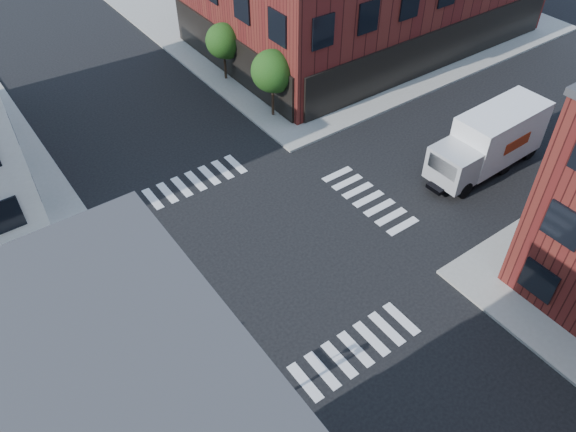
{
  "coord_description": "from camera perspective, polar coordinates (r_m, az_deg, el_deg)",
  "views": [
    {
      "loc": [
        -10.37,
        -16.45,
        20.34
      ],
      "look_at": [
        0.98,
        -0.73,
        2.5
      ],
      "focal_mm": 35.0,
      "sensor_mm": 36.0,
      "label": 1
    }
  ],
  "objects": [
    {
      "name": "sidewalk_ne",
      "position": [
        52.89,
        4.06,
        19.99
      ],
      "size": [
        30.0,
        30.0,
        0.15
      ],
      "primitive_type": "cube",
      "color": "gray",
      "rests_on": "ground"
    },
    {
      "name": "tree_far",
      "position": [
        40.96,
        -6.51,
        17.11
      ],
      "size": [
        2.43,
        2.43,
        4.07
      ],
      "color": "black",
      "rests_on": "ground"
    },
    {
      "name": "box_truck",
      "position": [
        34.22,
        19.86,
        7.23
      ],
      "size": [
        8.1,
        2.64,
        3.63
      ],
      "rotation": [
        0.0,
        0.0,
        0.03
      ],
      "color": "silver",
      "rests_on": "ground"
    },
    {
      "name": "ground",
      "position": [
        28.14,
        -2.48,
        -3.72
      ],
      "size": [
        120.0,
        120.0,
        0.0
      ],
      "primitive_type": "plane",
      "color": "black",
      "rests_on": "ground"
    },
    {
      "name": "traffic_cone",
      "position": [
        24.87,
        -6.72,
        -11.26
      ],
      "size": [
        0.54,
        0.54,
        0.76
      ],
      "rotation": [
        0.0,
        0.0,
        -0.39
      ],
      "color": "orange",
      "rests_on": "ground"
    },
    {
      "name": "signal_pole",
      "position": [
        20.36,
        -8.16,
        -17.3
      ],
      "size": [
        1.29,
        1.24,
        4.6
      ],
      "color": "black",
      "rests_on": "ground"
    },
    {
      "name": "tree_near",
      "position": [
        36.26,
        -1.51,
        14.32
      ],
      "size": [
        2.69,
        2.69,
        4.49
      ],
      "color": "black",
      "rests_on": "ground"
    }
  ]
}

